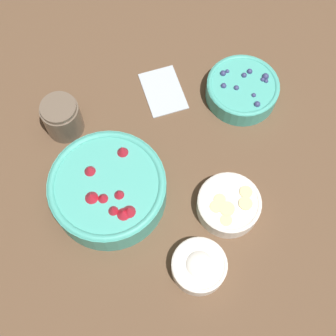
# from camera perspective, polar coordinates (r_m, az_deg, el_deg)

# --- Properties ---
(ground_plane) EXTENTS (4.00, 4.00, 0.00)m
(ground_plane) POSITION_cam_1_polar(r_m,az_deg,el_deg) (1.06, 1.41, -0.06)
(ground_plane) COLOR brown
(bowl_strawberries) EXTENTS (0.25, 0.25, 0.10)m
(bowl_strawberries) POSITION_cam_1_polar(r_m,az_deg,el_deg) (1.00, -7.39, -2.33)
(bowl_strawberries) COLOR #47AD9E
(bowl_strawberries) RESTS_ON ground_plane
(bowl_blueberries) EXTENTS (0.17, 0.17, 0.06)m
(bowl_blueberries) POSITION_cam_1_polar(r_m,az_deg,el_deg) (1.14, 9.05, 9.50)
(bowl_blueberries) COLOR #47AD9E
(bowl_blueberries) RESTS_ON ground_plane
(bowl_bananas) EXTENTS (0.14, 0.14, 0.05)m
(bowl_bananas) POSITION_cam_1_polar(r_m,az_deg,el_deg) (1.01, 7.42, -4.44)
(bowl_bananas) COLOR white
(bowl_bananas) RESTS_ON ground_plane
(bowl_cream) EXTENTS (0.11, 0.11, 0.05)m
(bowl_cream) POSITION_cam_1_polar(r_m,az_deg,el_deg) (0.97, 3.82, -11.83)
(bowl_cream) COLOR white
(bowl_cream) RESTS_ON ground_plane
(jar_chocolate) EXTENTS (0.09, 0.09, 0.09)m
(jar_chocolate) POSITION_cam_1_polar(r_m,az_deg,el_deg) (1.09, -12.74, 5.95)
(jar_chocolate) COLOR brown
(jar_chocolate) RESTS_ON ground_plane
(napkin) EXTENTS (0.14, 0.10, 0.01)m
(napkin) POSITION_cam_1_polar(r_m,az_deg,el_deg) (1.15, -0.60, 9.40)
(napkin) COLOR #B2BCC6
(napkin) RESTS_ON ground_plane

